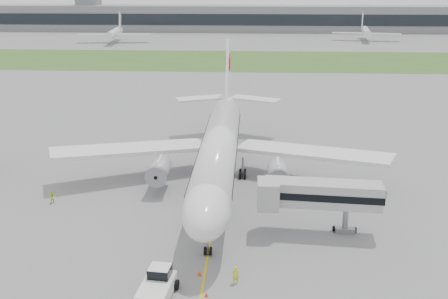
# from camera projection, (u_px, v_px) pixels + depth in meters

# --- Properties ---
(ground) EXTENTS (600.00, 600.00, 0.00)m
(ground) POSITION_uv_depth(u_px,v_px,m) (218.00, 196.00, 66.71)
(ground) COLOR slate
(ground) RESTS_ON ground
(apron_markings) EXTENTS (70.00, 70.00, 0.04)m
(apron_markings) POSITION_uv_depth(u_px,v_px,m) (215.00, 213.00, 61.98)
(apron_markings) COLOR gold
(apron_markings) RESTS_ON ground
(grass_strip) EXTENTS (600.00, 50.00, 0.02)m
(grass_strip) POSITION_uv_depth(u_px,v_px,m) (240.00, 60.00, 180.14)
(grass_strip) COLOR #365921
(grass_strip) RESTS_ON ground
(terminal_building) EXTENTS (320.00, 22.30, 14.00)m
(terminal_building) POSITION_uv_depth(u_px,v_px,m) (245.00, 18.00, 281.76)
(terminal_building) COLOR gray
(terminal_building) RESTS_ON ground
(control_tower) EXTENTS (12.00, 12.00, 56.00)m
(control_tower) POSITION_uv_depth(u_px,v_px,m) (91.00, 30.00, 290.77)
(control_tower) COLOR gray
(control_tower) RESTS_ON ground
(airliner) EXTENTS (48.13, 53.95, 17.88)m
(airliner) POSITION_uv_depth(u_px,v_px,m) (220.00, 145.00, 69.49)
(airliner) COLOR silver
(airliner) RESTS_ON ground
(pushback_tug) EXTENTS (3.66, 5.04, 2.45)m
(pushback_tug) POSITION_uv_depth(u_px,v_px,m) (157.00, 285.00, 45.35)
(pushback_tug) COLOR silver
(pushback_tug) RESTS_ON ground
(jet_bridge) EXTENTS (13.96, 3.98, 6.40)m
(jet_bridge) POSITION_uv_depth(u_px,v_px,m) (315.00, 194.00, 55.67)
(jet_bridge) COLOR #A4A4A6
(jet_bridge) RESTS_ON ground
(safety_cone_left) EXTENTS (0.40, 0.40, 0.55)m
(safety_cone_left) POSITION_uv_depth(u_px,v_px,m) (199.00, 273.00, 48.72)
(safety_cone_left) COLOR #E23F0B
(safety_cone_left) RESTS_ON ground
(safety_cone_right) EXTENTS (0.38, 0.38, 0.53)m
(safety_cone_right) POSITION_uv_depth(u_px,v_px,m) (206.00, 294.00, 45.45)
(safety_cone_right) COLOR #E23F0B
(safety_cone_right) RESTS_ON ground
(ground_crew_near) EXTENTS (0.78, 0.64, 1.85)m
(ground_crew_near) POSITION_uv_depth(u_px,v_px,m) (235.00, 275.00, 47.28)
(ground_crew_near) COLOR yellow
(ground_crew_near) RESTS_ON ground
(ground_crew_far) EXTENTS (0.99, 0.96, 1.61)m
(ground_crew_far) POSITION_uv_depth(u_px,v_px,m) (53.00, 197.00, 64.49)
(ground_crew_far) COLOR #B0D323
(ground_crew_far) RESTS_ON ground
(distant_aircraft_left) EXTENTS (35.98, 32.49, 12.68)m
(distant_aircraft_left) POSITION_uv_depth(u_px,v_px,m) (115.00, 43.00, 231.03)
(distant_aircraft_left) COLOR silver
(distant_aircraft_left) RESTS_ON ground
(distant_aircraft_right) EXTENTS (35.66, 32.57, 12.10)m
(distant_aircraft_right) POSITION_uv_depth(u_px,v_px,m) (365.00, 41.00, 237.90)
(distant_aircraft_right) COLOR silver
(distant_aircraft_right) RESTS_ON ground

